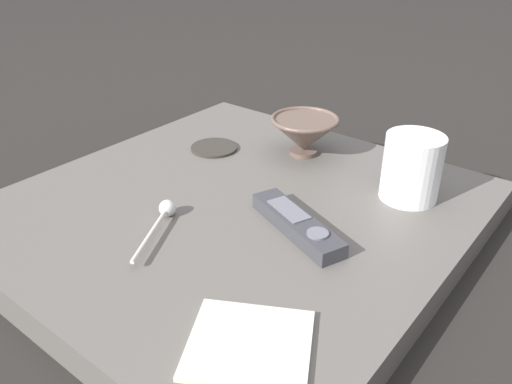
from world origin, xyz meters
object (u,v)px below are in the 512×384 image
Objects in this scene: tv_remote_near at (297,224)px; folded_napkin at (249,344)px; cereal_bowl at (304,133)px; coffee_mug at (411,167)px; drink_coaster at (214,148)px; teaspoon at (164,214)px.

tv_remote_near is 1.08× the size of folded_napkin.
coffee_mug is at bearing -98.36° from cereal_bowl.
cereal_bowl is 0.26m from tv_remote_near.
folded_napkin is at bearing -133.28° from drink_coaster.
drink_coaster is at bearing 46.72° from folded_napkin.
coffee_mug reaches higher than tv_remote_near.
folded_napkin is (-0.40, -0.01, -0.05)m from coffee_mug.
drink_coaster is at bearing 98.62° from coffee_mug.
coffee_mug is 0.41m from folded_napkin.
cereal_bowl is 1.43× the size of drink_coaster.
tv_remote_near is (-0.19, 0.08, -0.04)m from coffee_mug.
drink_coaster is at bearing 26.54° from teaspoon.
drink_coaster is (-0.09, 0.14, -0.04)m from cereal_bowl.
tv_remote_near is (-0.22, -0.14, -0.03)m from cereal_bowl.
coffee_mug is 0.21m from tv_remote_near.
teaspoon is 0.28m from folded_napkin.
drink_coaster is (0.23, 0.12, -0.01)m from teaspoon.
cereal_bowl is at bearing -4.85° from teaspoon.
coffee_mug is 0.63× the size of folded_napkin.
coffee_mug is at bearing 0.93° from folded_napkin.
folded_napkin is at bearing -114.23° from teaspoon.
folded_napkin is at bearing -152.64° from cereal_bowl.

